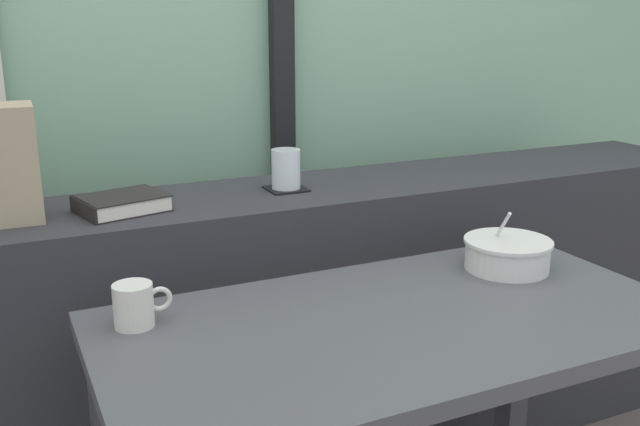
% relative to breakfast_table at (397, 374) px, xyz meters
% --- Properties ---
extents(window_divider_post, '(0.07, 0.05, 2.60)m').
position_rel_breakfast_table_xyz_m(window_divider_post, '(0.20, 1.07, 0.69)').
color(window_divider_post, black).
rests_on(window_divider_post, ground).
extents(dark_console_ledge, '(2.80, 0.38, 0.86)m').
position_rel_breakfast_table_xyz_m(dark_console_ledge, '(0.00, 0.59, -0.18)').
color(dark_console_ledge, '#2D2D33').
rests_on(dark_console_ledge, ground).
extents(breakfast_table, '(1.17, 0.61, 0.74)m').
position_rel_breakfast_table_xyz_m(breakfast_table, '(0.00, 0.00, 0.00)').
color(breakfast_table, '#414145').
rests_on(breakfast_table, ground).
extents(coaster_square, '(0.10, 0.10, 0.00)m').
position_rel_breakfast_table_xyz_m(coaster_square, '(0.01, 0.59, 0.25)').
color(coaster_square, black).
rests_on(coaster_square, dark_console_ledge).
extents(juice_glass, '(0.08, 0.08, 0.10)m').
position_rel_breakfast_table_xyz_m(juice_glass, '(0.01, 0.59, 0.30)').
color(juice_glass, white).
rests_on(juice_glass, coaster_square).
extents(closed_book, '(0.22, 0.19, 0.04)m').
position_rel_breakfast_table_xyz_m(closed_book, '(-0.42, 0.56, 0.27)').
color(closed_book, black).
rests_on(closed_book, dark_console_ledge).
extents(soup_bowl, '(0.20, 0.20, 0.15)m').
position_rel_breakfast_table_xyz_m(soup_bowl, '(0.37, 0.13, 0.16)').
color(soup_bowl, silver).
rests_on(soup_bowl, breakfast_table).
extents(ceramic_mug, '(0.11, 0.08, 0.08)m').
position_rel_breakfast_table_xyz_m(ceramic_mug, '(-0.48, 0.18, 0.17)').
color(ceramic_mug, silver).
rests_on(ceramic_mug, breakfast_table).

